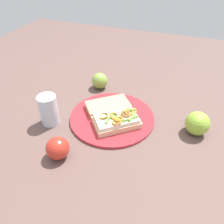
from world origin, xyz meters
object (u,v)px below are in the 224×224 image
Objects in this scene: bread_slice_side at (108,106)px; knife at (45,100)px; plate at (112,117)px; apple_0 at (58,148)px; apple_1 at (197,123)px; drinking_glass at (49,110)px; apple_2 at (100,81)px; sandwich at (117,121)px.

bread_slice_side is 0.27m from knife.
apple_0 is at bearing 158.05° from plate.
drinking_glass is (-0.12, 0.50, 0.02)m from apple_1.
plate is 0.23m from apple_2.
drinking_glass is (0.13, 0.11, 0.02)m from apple_0.
bread_slice_side is (0.08, 0.06, -0.01)m from sandwich.
apple_0 is (-0.27, 0.06, 0.01)m from bread_slice_side.
apple_1 reaches higher than apple_2.
apple_0 is at bearing -175.57° from apple_2.
apple_1 is 0.52m from drinking_glass.
apple_2 reaches higher than knife.
apple_2 is (0.42, 0.03, -0.00)m from apple_0.
apple_2 is at bearing 4.43° from apple_0.
plate is 3.82× the size of apple_1.
bread_slice_side is at bearing 87.67° from apple_1.
apple_1 is (-0.01, -0.33, 0.02)m from bread_slice_side.
apple_1 is at bearing -76.19° from drinking_glass.
apple_2 is (0.15, 0.09, 0.01)m from bread_slice_side.
apple_0 is at bearing -11.92° from knife.
plate is at bearing -64.44° from drinking_glass.
knife is (-0.17, 0.18, -0.03)m from apple_2.
bread_slice_side is (0.04, 0.03, 0.02)m from plate.
apple_2 is at bearing -93.27° from sandwich.
apple_1 is 1.17× the size of apple_2.
plate is 1.72× the size of sandwich.
apple_1 is at bearing 38.83° from knife.
apple_0 is at bearing 18.41° from sandwich.
apple_1 is (0.26, -0.39, 0.01)m from apple_0.
drinking_glass reaches higher than plate.
plate is 0.25m from apple_0.
sandwich is 0.34m from knife.
knife is at bearing 87.72° from plate.
knife is (0.05, 0.33, -0.02)m from sandwich.
apple_2 reaches higher than bread_slice_side.
bread_slice_side is 1.51× the size of knife.
drinking_glass is (-0.06, 0.24, 0.03)m from sandwich.
sandwich is at bearing 28.76° from knife.
apple_0 reaches higher than knife.
apple_0 is 0.42m from apple_2.
bread_slice_side is 1.43× the size of drinking_glass.
sandwich reaches higher than bread_slice_side.
apple_0 is 0.63× the size of drinking_glass.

